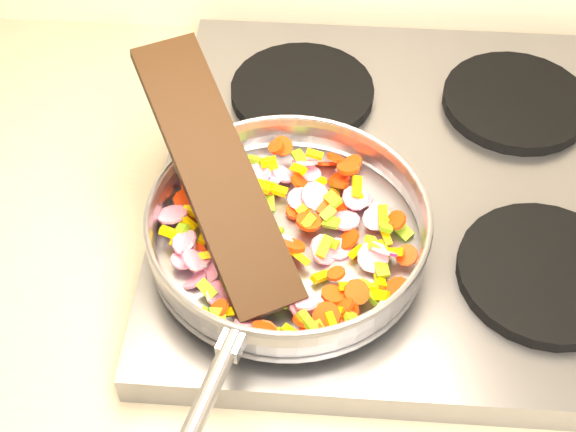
{
  "coord_description": "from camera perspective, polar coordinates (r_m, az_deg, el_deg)",
  "views": [
    {
      "loc": [
        -0.8,
        0.99,
        1.65
      ],
      "look_at": [
        -0.84,
        1.54,
        1.0
      ],
      "focal_mm": 50.0,
      "sensor_mm": 36.0,
      "label": 1
    }
  ],
  "objects": [
    {
      "name": "grate_fr",
      "position": [
        0.91,
        17.8,
        -3.89
      ],
      "size": [
        0.19,
        0.19,
        0.02
      ],
      "primitive_type": "cylinder",
      "color": "black",
      "rests_on": "cooktop"
    },
    {
      "name": "saute_pan",
      "position": [
        0.86,
        -0.06,
        -0.86
      ],
      "size": [
        0.34,
        0.5,
        0.05
      ],
      "rotation": [
        0.0,
        0.0,
        -0.26
      ],
      "color": "#9E9EA5",
      "rests_on": "grate_fl"
    },
    {
      "name": "wooden_spatula",
      "position": [
        0.85,
        -5.22,
        3.24
      ],
      "size": [
        0.21,
        0.31,
        0.13
      ],
      "primitive_type": "cube",
      "rotation": [
        0.0,
        -0.36,
        2.07
      ],
      "color": "black",
      "rests_on": "saute_pan"
    },
    {
      "name": "cooktop",
      "position": [
        1.0,
        8.57,
        1.93
      ],
      "size": [
        0.6,
        0.6,
        0.04
      ],
      "primitive_type": "cube",
      "color": "#939399",
      "rests_on": "counter_top"
    },
    {
      "name": "grate_br",
      "position": [
        1.1,
        15.88,
        7.84
      ],
      "size": [
        0.19,
        0.19,
        0.02
      ],
      "primitive_type": "cylinder",
      "color": "black",
      "rests_on": "cooktop"
    },
    {
      "name": "grate_bl",
      "position": [
        1.07,
        1.02,
        8.85
      ],
      "size": [
        0.19,
        0.19,
        0.02
      ],
      "primitive_type": "cylinder",
      "color": "black",
      "rests_on": "cooktop"
    },
    {
      "name": "grate_fl",
      "position": [
        0.88,
        -0.07,
        -3.03
      ],
      "size": [
        0.19,
        0.19,
        0.02
      ],
      "primitive_type": "cylinder",
      "color": "black",
      "rests_on": "cooktop"
    },
    {
      "name": "vegetable_heap",
      "position": [
        0.87,
        -0.31,
        -1.25
      ],
      "size": [
        0.29,
        0.29,
        0.05
      ],
      "color": "#DD155C",
      "rests_on": "saute_pan"
    }
  ]
}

